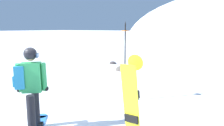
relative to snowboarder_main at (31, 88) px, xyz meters
The scene contains 5 objects.
snowboarder_main is the anchor object (origin of this frame).
spare_snowboard 2.00m from the snowboarder_main, 16.68° to the left, with size 0.28×0.32×1.64m.
piste_marker_far 2.74m from the snowboarder_main, 76.61° to the left, with size 0.20×0.20×2.26m.
rock_dark 6.82m from the snowboarder_main, 104.43° to the left, with size 0.69×0.59×0.48m.
rock_mid 8.68m from the snowboarder_main, 111.51° to the left, with size 0.42×0.36×0.30m.
Camera 1 is at (3.62, -2.79, 2.08)m, focal length 34.94 mm.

